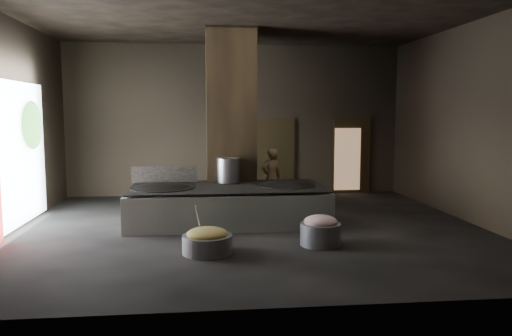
{
  "coord_description": "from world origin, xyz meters",
  "views": [
    {
      "loc": [
        -1.02,
        -10.56,
        2.48
      ],
      "look_at": [
        0.18,
        0.45,
        1.25
      ],
      "focal_mm": 35.0,
      "sensor_mm": 36.0,
      "label": 1
    }
  ],
  "objects": [
    {
      "name": "ceiling",
      "position": [
        0.0,
        0.0,
        4.55
      ],
      "size": [
        10.0,
        9.0,
        0.1
      ],
      "primitive_type": "cube",
      "color": "black",
      "rests_on": "back_wall"
    },
    {
      "name": "veg_basin",
      "position": [
        -0.94,
        -1.88,
        0.16
      ],
      "size": [
        1.01,
        1.01,
        0.33
      ],
      "primitive_type": "cylinder",
      "rotation": [
        0.0,
        0.0,
        0.15
      ],
      "color": "slate",
      "rests_on": "ground"
    },
    {
      "name": "hearth_platform",
      "position": [
        -0.46,
        0.56,
        0.38
      ],
      "size": [
        4.41,
        2.12,
        0.77
      ],
      "primitive_type": "cube",
      "rotation": [
        0.0,
        0.0,
        0.0
      ],
      "color": "silver",
      "rests_on": "ground"
    },
    {
      "name": "cook",
      "position": [
        0.8,
        2.36,
        0.78
      ],
      "size": [
        0.65,
        0.51,
        1.55
      ],
      "primitive_type": "imported",
      "rotation": [
        0.0,
        0.0,
        3.43
      ],
      "color": "olive",
      "rests_on": "ground"
    },
    {
      "name": "wok_left_rim",
      "position": [
        -1.91,
        0.51,
        0.82
      ],
      "size": [
        1.42,
        1.42,
        0.05
      ],
      "primitive_type": "cylinder",
      "color": "black",
      "rests_on": "hearth_platform"
    },
    {
      "name": "doorway_near",
      "position": [
        1.2,
        4.45,
        1.1
      ],
      "size": [
        1.18,
        0.08,
        2.38
      ],
      "primitive_type": "cube",
      "color": "black",
      "rests_on": "ground"
    },
    {
      "name": "front_wall",
      "position": [
        0.0,
        -4.55,
        2.25
      ],
      "size": [
        10.0,
        0.1,
        4.5
      ],
      "primitive_type": "cube",
      "color": "black",
      "rests_on": "ground"
    },
    {
      "name": "doorway_far",
      "position": [
        3.6,
        4.45,
        1.1
      ],
      "size": [
        1.18,
        0.08,
        2.38
      ],
      "primitive_type": "cube",
      "color": "black",
      "rests_on": "ground"
    },
    {
      "name": "doorway_far_glow",
      "position": [
        3.45,
        4.37,
        1.05
      ],
      "size": [
        0.81,
        0.04,
        1.91
      ],
      "primitive_type": "cube",
      "color": "#8C6647",
      "rests_on": "ground"
    },
    {
      "name": "pillar",
      "position": [
        -0.3,
        1.9,
        2.25
      ],
      "size": [
        1.2,
        1.2,
        4.5
      ],
      "primitive_type": "cube",
      "color": "black",
      "rests_on": "ground"
    },
    {
      "name": "tree_silhouette",
      "position": [
        -4.85,
        1.3,
        2.2
      ],
      "size": [
        0.28,
        1.1,
        1.1
      ],
      "primitive_type": "ellipsoid",
      "color": "#194714",
      "rests_on": "left_opening"
    },
    {
      "name": "veg_fill",
      "position": [
        -0.94,
        -1.88,
        0.35
      ],
      "size": [
        0.73,
        0.73,
        0.22
      ],
      "primitive_type": "ellipsoid",
      "color": "#849849",
      "rests_on": "veg_basin"
    },
    {
      "name": "left_opening",
      "position": [
        -4.95,
        0.2,
        1.6
      ],
      "size": [
        0.04,
        4.2,
        3.1
      ],
      "primitive_type": "cube",
      "color": "white",
      "rests_on": "ground"
    },
    {
      "name": "floor",
      "position": [
        0.0,
        0.0,
        -0.05
      ],
      "size": [
        10.0,
        9.0,
        0.1
      ],
      "primitive_type": "cube",
      "color": "black",
      "rests_on": "ground"
    },
    {
      "name": "ladle",
      "position": [
        -1.09,
        -1.73,
        0.55
      ],
      "size": [
        0.12,
        0.35,
        0.63
      ],
      "primitive_type": "cylinder",
      "rotation": [
        0.49,
        0.0,
        -0.28
      ],
      "color": "#999CA0",
      "rests_on": "veg_basin"
    },
    {
      "name": "doorway_near_glow",
      "position": [
        1.4,
        4.59,
        1.05
      ],
      "size": [
        0.85,
        0.04,
        2.01
      ],
      "primitive_type": "cube",
      "color": "#8C6647",
      "rests_on": "ground"
    },
    {
      "name": "splash_guard",
      "position": [
        -1.91,
        1.31,
        1.03
      ],
      "size": [
        1.53,
        0.06,
        0.38
      ],
      "primitive_type": "cube",
      "rotation": [
        0.0,
        0.0,
        0.0
      ],
      "color": "black",
      "rests_on": "hearth_platform"
    },
    {
      "name": "platform_cap",
      "position": [
        -0.46,
        0.56,
        0.82
      ],
      "size": [
        4.31,
        2.07,
        0.03
      ],
      "primitive_type": "cube",
      "color": "black",
      "rests_on": "hearth_platform"
    },
    {
      "name": "stock_pot",
      "position": [
        -0.41,
        1.11,
        1.13
      ],
      "size": [
        0.54,
        0.54,
        0.57
      ],
      "primitive_type": "cylinder",
      "color": "#999CA0",
      "rests_on": "hearth_platform"
    },
    {
      "name": "back_wall",
      "position": [
        0.0,
        4.55,
        2.25
      ],
      "size": [
        10.0,
        0.1,
        4.5
      ],
      "primitive_type": "cube",
      "color": "black",
      "rests_on": "ground"
    },
    {
      "name": "wok_left",
      "position": [
        -1.91,
        0.51,
        0.75
      ],
      "size": [
        1.39,
        1.39,
        0.38
      ],
      "primitive_type": "ellipsoid",
      "color": "black",
      "rests_on": "hearth_platform"
    },
    {
      "name": "left_wall",
      "position": [
        -5.05,
        0.0,
        2.25
      ],
      "size": [
        0.1,
        9.0,
        4.5
      ],
      "primitive_type": "cube",
      "color": "black",
      "rests_on": "ground"
    },
    {
      "name": "wok_right",
      "position": [
        0.89,
        0.61,
        0.75
      ],
      "size": [
        1.29,
        1.29,
        0.36
      ],
      "primitive_type": "ellipsoid",
      "color": "black",
      "rests_on": "hearth_platform"
    },
    {
      "name": "meat_basin",
      "position": [
        1.18,
        -1.57,
        0.21
      ],
      "size": [
        0.92,
        0.92,
        0.42
      ],
      "primitive_type": "cylinder",
      "rotation": [
        0.0,
        0.0,
        0.25
      ],
      "color": "slate",
      "rests_on": "ground"
    },
    {
      "name": "wok_right_rim",
      "position": [
        0.89,
        0.61,
        0.82
      ],
      "size": [
        1.32,
        1.32,
        0.05
      ],
      "primitive_type": "cylinder",
      "color": "black",
      "rests_on": "hearth_platform"
    },
    {
      "name": "meat_fill",
      "position": [
        1.18,
        -1.57,
        0.45
      ],
      "size": [
        0.63,
        0.63,
        0.24
      ],
      "primitive_type": "ellipsoid",
      "color": "#C9787D",
      "rests_on": "meat_basin"
    },
    {
      "name": "right_wall",
      "position": [
        5.05,
        0.0,
        2.25
      ],
      "size": [
        0.1,
        9.0,
        4.5
      ],
      "primitive_type": "cube",
      "color": "black",
      "rests_on": "ground"
    }
  ]
}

